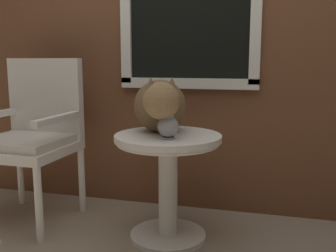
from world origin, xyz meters
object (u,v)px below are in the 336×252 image
wicker_chair (33,131)px  cat (160,105)px  wicker_side_table (168,166)px  pewter_vase_with_ivy (168,123)px

wicker_chair → cat: wicker_chair is taller
wicker_side_table → wicker_chair: (-0.94, 0.09, 0.15)m
wicker_side_table → wicker_chair: size_ratio=0.59×
wicker_chair → cat: (0.88, -0.04, 0.20)m
wicker_side_table → wicker_chair: 0.95m
wicker_side_table → cat: 0.36m
wicker_side_table → cat: (-0.06, 0.05, 0.35)m
wicker_side_table → pewter_vase_with_ivy: pewter_vase_with_ivy is taller
wicker_chair → cat: size_ratio=1.56×
cat → pewter_vase_with_ivy: size_ratio=2.34×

